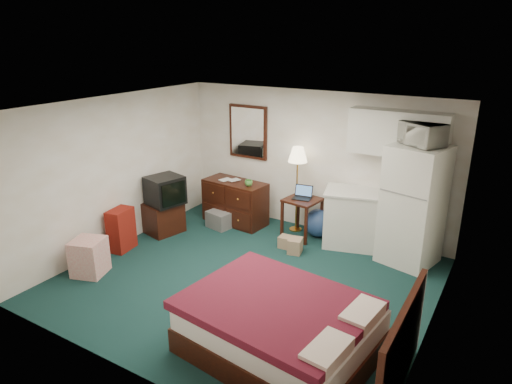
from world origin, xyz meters
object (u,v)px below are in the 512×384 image
Objects in this scene: floor_lamp at (297,190)px; suitcase at (121,230)px; desk at (302,218)px; tv_stand at (163,217)px; fridge at (413,205)px; kitchen_counter at (351,219)px; dresser at (235,202)px; bed at (280,328)px.

floor_lamp is 3.07m from suitcase.
suitcase is at bearing -131.13° from desk.
floor_lamp reaches higher than tv_stand.
floor_lamp reaches higher than suitcase.
fridge is (1.83, 0.03, 0.58)m from desk.
floor_lamp is at bearing 160.32° from kitchen_counter.
floor_lamp reaches higher than dresser.
dresser reaches higher than bed.
floor_lamp is 1.66× the size of kitchen_counter.
dresser is at bearing -164.45° from fridge.
floor_lamp is 3.45m from bed.
bed is at bearing -66.73° from floor_lamp.
kitchen_counter is 3.31m from tv_stand.
dresser is at bearing 169.63° from kitchen_counter.
floor_lamp is 2.20× the size of desk.
bed reaches higher than tv_stand.
suitcase reaches higher than desk.
dresser is at bearing -168.97° from desk.
floor_lamp is 0.79× the size of bed.
floor_lamp is at bearing -171.07° from fridge.
floor_lamp is at bearing 120.11° from bed.
fridge is 2.64× the size of suitcase.
desk is 1.18× the size of tv_stand.
tv_stand is (-2.01, -1.30, -0.50)m from floor_lamp.
bed is (1.14, -2.93, -0.04)m from desk.
suitcase is (-3.46, 0.94, 0.04)m from bed.
desk is 3.14m from bed.
desk is at bearing -43.76° from floor_lamp.
fridge is 4.65m from suitcase.
fridge is (3.18, 0.10, 0.52)m from dresser.
desk is (0.21, -0.21, -0.42)m from floor_lamp.
desk is at bearing 118.00° from bed.
bed is 3.58m from suitcase.
floor_lamp is 2.45m from tv_stand.
floor_lamp is 0.83× the size of fridge.
tv_stand is at bearing -173.61° from kitchen_counter.
floor_lamp is at bearing 18.67° from dresser.
desk is 3.06m from suitcase.
bed is at bearing -43.78° from dresser.
fridge reaches higher than kitchen_counter.
bed is at bearing -99.95° from kitchen_counter.
floor_lamp reaches higher than desk.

